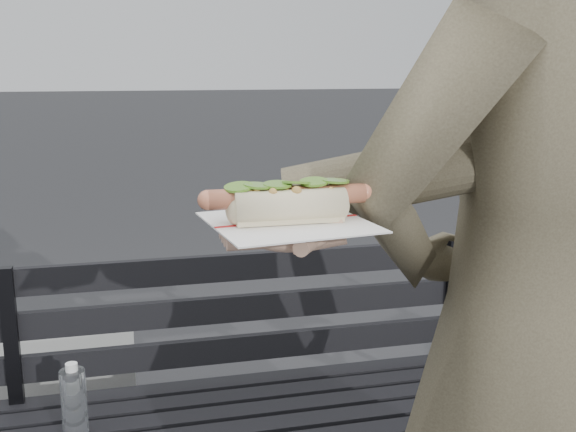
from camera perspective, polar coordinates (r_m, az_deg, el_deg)
name	(u,v)px	position (r m, az deg, el deg)	size (l,w,h in m)	color
park_bench	(252,382)	(2.00, -3.10, -13.87)	(1.50, 0.44, 0.88)	black
person	(531,358)	(1.17, 19.87, -11.21)	(0.70, 0.46, 1.92)	#423C2C
held_hotdog	(418,177)	(0.96, 10.97, 3.29)	(0.64, 0.30, 0.20)	#423C2C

